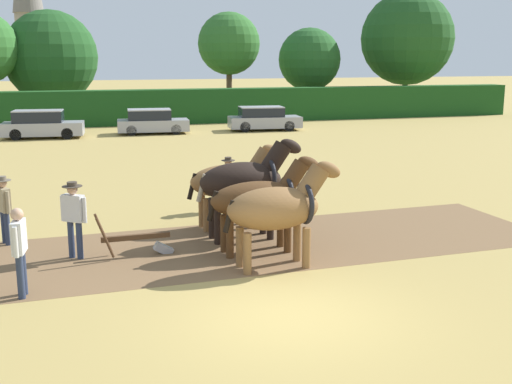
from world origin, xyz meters
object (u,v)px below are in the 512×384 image
farmer_onlooker_left (19,245)px  parked_car_left (42,125)px  draft_horse_trail_right (232,180)px  draft_horse_lead_right (261,199)px  tree_center_left (229,44)px  parked_car_center_left (152,122)px  draft_horse_lead_left (278,208)px  tree_left (51,57)px  parked_car_center (264,119)px  plow (142,242)px  tree_center (310,59)px  farmer_beside_team (228,180)px  farmer_onlooker_right (4,205)px  tree_center_right (407,39)px  draft_horse_trail_left (245,181)px  farmer_at_plow (74,213)px

farmer_onlooker_left → parked_car_left: size_ratio=0.38×
draft_horse_trail_right → draft_horse_lead_right: bearing=-89.9°
tree_center_left → parked_car_left: (-13.74, -10.85, -4.73)m
draft_horse_trail_right → parked_car_center_left: size_ratio=0.63×
draft_horse_lead_left → parked_car_left: bearing=100.7°
tree_left → parked_car_center: 17.51m
tree_left → plow: tree_left is taller
tree_center → parked_car_center_left: tree_center is taller
tree_left → farmer_onlooker_left: bearing=-90.6°
farmer_beside_team → tree_left: bearing=45.6°
plow → farmer_beside_team: (3.04, 3.78, 0.61)m
draft_horse_lead_right → farmer_onlooker_right: 6.30m
farmer_beside_team → parked_car_left: bearing=52.5°
parked_car_center → tree_center_right: bearing=38.7°
tree_center → parked_car_left: size_ratio=1.49×
draft_horse_trail_left → parked_car_center: size_ratio=0.61×
draft_horse_lead_left → parked_car_center: (7.69, 25.51, -0.62)m
farmer_at_plow → parked_car_center: size_ratio=0.39×
draft_horse_lead_right → parked_car_left: 24.77m
plow → tree_center: bearing=61.4°
tree_center → parked_car_center: size_ratio=1.47×
tree_center_right → farmer_onlooker_right: 43.34m
tree_center_right → draft_horse_trail_left: bearing=-125.1°
tree_center → plow: 39.46m
draft_horse_lead_right → parked_car_center_left: size_ratio=0.66×
tree_center_left → farmer_onlooker_right: size_ratio=4.64×
draft_horse_trail_right → plow: draft_horse_trail_right is taller
draft_horse_lead_left → farmer_onlooker_right: size_ratio=1.62×
parked_car_center → parked_car_center_left: bearing=-175.8°
tree_center_right → draft_horse_lead_right: bearing=-124.1°
tree_left → farmer_onlooker_left: (-0.37, -37.34, -3.47)m
parked_car_left → parked_car_center_left: (6.26, 0.39, -0.05)m
tree_center_left → tree_center_right: bearing=-3.0°
draft_horse_trail_left → farmer_at_plow: (-4.17, -0.46, -0.43)m
farmer_beside_team → parked_car_center: farmer_beside_team is taller
parked_car_left → farmer_at_plow: bearing=-80.6°
tree_center_right → tree_left: bearing=176.6°
farmer_at_plow → farmer_onlooker_right: 2.32m
draft_horse_trail_right → parked_car_center: bearing=68.9°
farmer_beside_team → draft_horse_trail_left: bearing=-150.2°
draft_horse_lead_left → plow: 3.39m
tree_center_right → farmer_onlooker_left: bearing=-128.6°
parked_car_center_left → parked_car_left: bearing=-171.6°
tree_center_left → parked_car_left: size_ratio=1.72×
draft_horse_lead_left → parked_car_left: draft_horse_lead_left is taller
draft_horse_trail_right → farmer_onlooker_right: draft_horse_trail_right is taller
draft_horse_trail_left → plow: bearing=-167.6°
draft_horse_lead_left → plow: (-2.75, 1.71, -1.01)m
tree_center → farmer_onlooker_right: 39.30m
tree_center_left → farmer_onlooker_right: 35.80m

